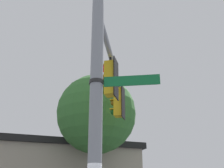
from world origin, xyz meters
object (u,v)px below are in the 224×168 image
object	(u,v)px
traffic_light_nearest_pole	(110,79)
traffic_light_mid_inner	(118,102)
traffic_light_mid_outer	(124,118)
street_name_sign	(114,82)

from	to	relation	value
traffic_light_nearest_pole	traffic_light_mid_inner	xyz separation A→B (m)	(2.18, 0.25, 0.00)
traffic_light_mid_outer	street_name_sign	distance (m)	6.62
traffic_light_nearest_pole	traffic_light_mid_inner	world-z (taller)	same
street_name_sign	traffic_light_mid_inner	bearing A→B (deg)	11.75
traffic_light_mid_inner	street_name_sign	world-z (taller)	traffic_light_mid_inner
traffic_light_nearest_pole	traffic_light_mid_outer	bearing A→B (deg)	6.52
traffic_light_mid_inner	street_name_sign	distance (m)	4.47
traffic_light_mid_inner	traffic_light_mid_outer	size ratio (longest dim) A/B	1.00
traffic_light_nearest_pole	street_name_sign	distance (m)	2.40
traffic_light_nearest_pole	traffic_light_mid_outer	xyz separation A→B (m)	(4.36, 0.50, 0.00)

